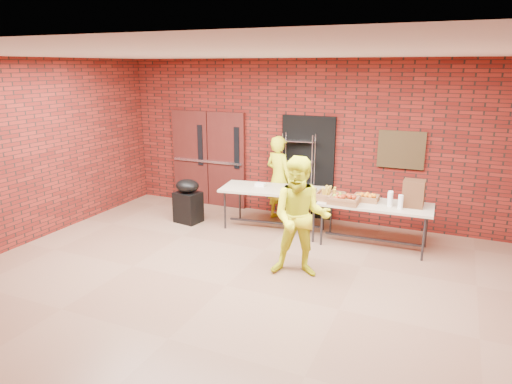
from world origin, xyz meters
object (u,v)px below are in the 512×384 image
(wire_rack, at_px, (298,177))
(table_right, at_px, (375,207))
(volunteer_man, at_px, (301,217))
(volunteer_woman, at_px, (279,178))
(table_left, at_px, (274,192))
(covered_grill, at_px, (188,201))
(coffee_dispenser, at_px, (414,193))

(wire_rack, height_order, table_right, wire_rack)
(wire_rack, bearing_deg, table_right, -36.08)
(table_right, relative_size, volunteer_man, 1.05)
(volunteer_woman, bearing_deg, table_left, 126.45)
(covered_grill, bearing_deg, wire_rack, 40.44)
(covered_grill, bearing_deg, table_right, 12.80)
(table_left, height_order, coffee_dispenser, coffee_dispenser)
(table_right, distance_m, coffee_dispenser, 0.67)
(covered_grill, xyz_separation_m, volunteer_man, (2.82, -1.39, 0.46))
(wire_rack, relative_size, table_left, 0.84)
(table_left, distance_m, coffee_dispenser, 2.51)
(table_right, relative_size, volunteer_woman, 1.11)
(table_left, xyz_separation_m, table_right, (1.90, -0.09, -0.04))
(volunteer_woman, bearing_deg, volunteer_man, 140.86)
(covered_grill, xyz_separation_m, volunteer_woman, (1.59, 0.92, 0.42))
(table_left, relative_size, coffee_dispenser, 4.65)
(wire_rack, bearing_deg, volunteer_woman, -153.55)
(covered_grill, height_order, volunteer_man, volunteer_man)
(table_right, distance_m, volunteer_woman, 2.18)
(volunteer_woman, bearing_deg, table_right, -176.59)
(table_left, bearing_deg, volunteer_man, -65.15)
(covered_grill, distance_m, volunteer_man, 3.17)
(table_right, xyz_separation_m, covered_grill, (-3.64, -0.20, -0.27))
(volunteer_woman, height_order, volunteer_man, volunteer_man)
(wire_rack, bearing_deg, coffee_dispenser, -27.72)
(table_right, relative_size, covered_grill, 2.16)
(covered_grill, distance_m, volunteer_woman, 1.88)
(wire_rack, distance_m, coffee_dispenser, 2.47)
(wire_rack, xyz_separation_m, volunteer_woman, (-0.34, -0.22, -0.01))
(table_left, distance_m, volunteer_man, 2.00)
(volunteer_woman, relative_size, volunteer_man, 0.95)
(coffee_dispenser, distance_m, volunteer_man, 2.19)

